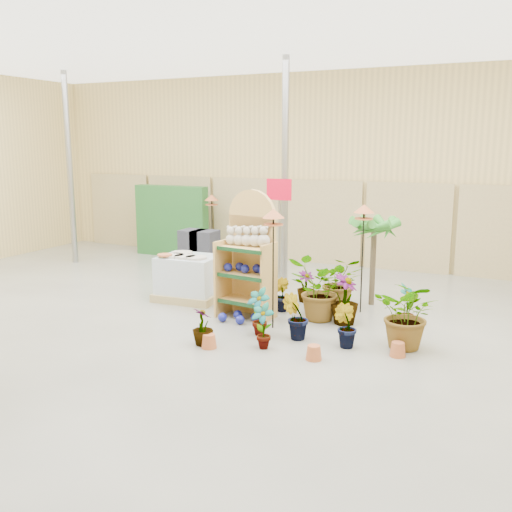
{
  "coord_description": "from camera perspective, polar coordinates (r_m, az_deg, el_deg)",
  "views": [
    {
      "loc": [
        4.25,
        -7.0,
        2.87
      ],
      "look_at": [
        0.3,
        1.5,
        1.0
      ],
      "focal_mm": 40.0,
      "sensor_mm": 36.0,
      "label": 1
    }
  ],
  "objects": [
    {
      "name": "potted_plant_6",
      "position": [
        10.14,
        8.42,
        -2.57
      ],
      "size": [
        0.96,
        0.88,
        0.93
      ],
      "primitive_type": "imported",
      "rotation": [
        0.0,
        0.0,
        0.2
      ],
      "color": "#2E8027",
      "rests_on": "ground"
    },
    {
      "name": "bird_table_front",
      "position": [
        8.67,
        1.76,
        3.85
      ],
      "size": [
        0.34,
        0.34,
        1.88
      ],
      "color": "black",
      "rests_on": "ground"
    },
    {
      "name": "potted_plant_9",
      "position": [
        8.25,
        8.9,
        -6.93
      ],
      "size": [
        0.41,
        0.37,
        0.62
      ],
      "primitive_type": "imported",
      "rotation": [
        0.0,
        0.0,
        2.83
      ],
      "color": "#2E8027",
      "rests_on": "ground"
    },
    {
      "name": "charcoal_planters",
      "position": [
        12.53,
        -5.69,
        0.32
      ],
      "size": [
        0.8,
        0.5,
        1.0
      ],
      "color": "black",
      "rests_on": "ground"
    },
    {
      "name": "potted_plant_7",
      "position": [
        8.29,
        -5.35,
        -7.02
      ],
      "size": [
        0.4,
        0.4,
        0.55
      ],
      "primitive_type": "imported",
      "rotation": [
        0.0,
        0.0,
        2.78
      ],
      "color": "#2E8027",
      "rests_on": "ground"
    },
    {
      "name": "potted_plant_4",
      "position": [
        9.32,
        14.89,
        -4.8
      ],
      "size": [
        0.34,
        0.42,
        0.7
      ],
      "primitive_type": "imported",
      "rotation": [
        0.0,
        0.0,
        1.31
      ],
      "color": "#2E8027",
      "rests_on": "ground"
    },
    {
      "name": "gazing_balls_shelf",
      "position": [
        9.4,
        -0.97,
        -1.24
      ],
      "size": [
        0.78,
        0.27,
        0.15
      ],
      "color": "navy",
      "rests_on": "display_shelf"
    },
    {
      "name": "teddy_bears",
      "position": [
        9.31,
        -0.72,
        1.83
      ],
      "size": [
        0.79,
        0.22,
        0.34
      ],
      "color": "#BEB6A5",
      "rests_on": "display_shelf"
    },
    {
      "name": "potted_plant_8",
      "position": [
        8.09,
        0.68,
        -7.03
      ],
      "size": [
        0.38,
        0.28,
        0.66
      ],
      "primitive_type": "imported",
      "rotation": [
        0.0,
        0.0,
        6.14
      ],
      "color": "#2E8027",
      "rests_on": "ground"
    },
    {
      "name": "display_shelf",
      "position": [
        9.48,
        -0.63,
        -0.29
      ],
      "size": [
        0.95,
        0.67,
        2.12
      ],
      "rotation": [
        0.0,
        0.0,
        -0.13
      ],
      "color": "tan",
      "rests_on": "ground"
    },
    {
      "name": "potted_plant_1",
      "position": [
        8.46,
        3.95,
        -6.08
      ],
      "size": [
        0.49,
        0.46,
        0.7
      ],
      "primitive_type": "imported",
      "rotation": [
        0.0,
        0.0,
        3.66
      ],
      "color": "#2E8027",
      "rests_on": "ground"
    },
    {
      "name": "potted_plant_11",
      "position": [
        10.47,
        4.95,
        -3.06
      ],
      "size": [
        0.45,
        0.45,
        0.57
      ],
      "primitive_type": "imported",
      "rotation": [
        0.0,
        0.0,
        0.87
      ],
      "color": "#2E8027",
      "rests_on": "ground"
    },
    {
      "name": "potted_plant_10",
      "position": [
        8.32,
        15.03,
        -5.66
      ],
      "size": [
        1.02,
        0.92,
        1.0
      ],
      "primitive_type": "imported",
      "rotation": [
        0.0,
        0.0,
        6.11
      ],
      "color": "#2E8027",
      "rests_on": "ground"
    },
    {
      "name": "potted_plant_3",
      "position": [
        9.25,
        8.89,
        -4.29
      ],
      "size": [
        0.49,
        0.49,
        0.81
      ],
      "primitive_type": "imported",
      "rotation": [
        0.0,
        0.0,
        1.48
      ],
      "color": "#2E8027",
      "rests_on": "ground"
    },
    {
      "name": "pallet_stack",
      "position": [
        10.63,
        -6.68,
        -2.18
      ],
      "size": [
        1.21,
        1.03,
        0.85
      ],
      "rotation": [
        0.0,
        0.0,
        0.06
      ],
      "color": "#9D8A5A",
      "rests_on": "ground"
    },
    {
      "name": "potted_plant_5",
      "position": [
        9.88,
        2.53,
        -3.89
      ],
      "size": [
        0.4,
        0.4,
        0.57
      ],
      "primitive_type": "imported",
      "rotation": [
        0.0,
        0.0,
        2.41
      ],
      "color": "#2E8027",
      "rests_on": "ground"
    },
    {
      "name": "trellis_stock",
      "position": [
        14.75,
        -8.43,
        3.48
      ],
      "size": [
        2.0,
        0.3,
        1.8
      ],
      "primitive_type": "cube",
      "color": "#215824",
      "rests_on": "ground"
    },
    {
      "name": "bird_table_back",
      "position": [
        13.75,
        -4.46,
        5.63
      ],
      "size": [
        0.34,
        0.34,
        1.65
      ],
      "color": "black",
      "rests_on": "ground"
    },
    {
      "name": "potted_plant_2",
      "position": [
        9.33,
        6.25,
        -3.43
      ],
      "size": [
        1.17,
        1.2,
        1.02
      ],
      "primitive_type": "imported",
      "rotation": [
        0.0,
        0.0,
        4.15
      ],
      "color": "#2E8027",
      "rests_on": "ground"
    },
    {
      "name": "gazing_balls_floor",
      "position": [
        9.34,
        -1.72,
        -6.13
      ],
      "size": [
        0.63,
        0.39,
        0.15
      ],
      "color": "navy",
      "rests_on": "ground"
    },
    {
      "name": "palm",
      "position": [
        10.24,
        11.76,
        3.0
      ],
      "size": [
        0.7,
        0.7,
        1.69
      ],
      "color": "#4B3F2B",
      "rests_on": "ground"
    },
    {
      "name": "potted_plant_0",
      "position": [
        8.62,
        0.28,
        -5.59
      ],
      "size": [
        0.45,
        0.36,
        0.73
      ],
      "primitive_type": "imported",
      "rotation": [
        0.0,
        0.0,
        5.98
      ],
      "color": "#2E8027",
      "rests_on": "ground"
    },
    {
      "name": "bird_table_right",
      "position": [
        9.67,
        10.74,
        4.3
      ],
      "size": [
        0.34,
        0.34,
        1.86
      ],
      "color": "black",
      "rests_on": "ground"
    },
    {
      "name": "room",
      "position": [
        9.0,
        -3.34,
        7.09
      ],
      "size": [
        15.2,
        12.1,
        4.7
      ],
      "color": "slate",
      "rests_on": "ground"
    },
    {
      "name": "offer_sign",
      "position": [
        10.89,
        2.33,
        4.41
      ],
      "size": [
        0.5,
        0.08,
        2.2
      ],
      "color": "gray",
      "rests_on": "ground"
    }
  ]
}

